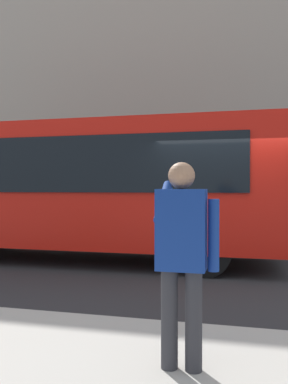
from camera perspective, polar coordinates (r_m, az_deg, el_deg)
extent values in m
plane|color=#2B2B2D|center=(8.14, 11.44, -11.03)|extent=(60.00, 60.00, 0.00)
cube|color=#A89E8E|center=(15.40, 12.74, 17.04)|extent=(28.00, 0.80, 12.00)
cube|color=red|center=(9.38, -9.36, 0.96)|extent=(9.00, 2.50, 2.60)
cube|color=black|center=(8.25, -12.86, 3.78)|extent=(7.60, 0.06, 1.10)
cylinder|color=black|center=(9.80, 9.77, -6.09)|extent=(1.00, 0.28, 1.00)
cylinder|color=black|center=(7.62, 8.50, -8.00)|extent=(1.00, 0.28, 1.00)
cylinder|color=#2D2D33|center=(3.49, 6.96, -17.43)|extent=(0.14, 0.14, 0.82)
cylinder|color=#2D2D33|center=(3.52, 3.58, -17.28)|extent=(0.14, 0.14, 0.82)
cube|color=navy|center=(3.35, 5.28, -5.24)|extent=(0.40, 0.24, 0.66)
sphere|color=#A87A5B|center=(3.34, 5.29, 2.30)|extent=(0.22, 0.22, 0.22)
cylinder|color=navy|center=(3.33, 9.73, -5.98)|extent=(0.09, 0.09, 0.58)
cylinder|color=navy|center=(3.53, 2.79, -1.37)|extent=(0.09, 0.48, 0.37)
cube|color=black|center=(3.65, 4.46, 1.84)|extent=(0.07, 0.01, 0.14)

